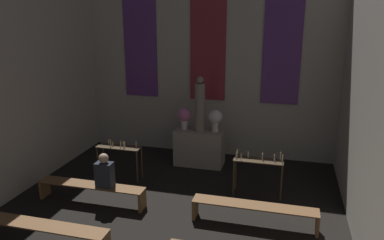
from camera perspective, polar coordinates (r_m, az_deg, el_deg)
wall_back at (r=10.61m, az=2.50°, el=8.17°), size 7.35×0.16×5.04m
altar at (r=10.17m, az=1.16°, el=-4.18°), size 1.30×0.67×0.97m
statue at (r=9.83m, az=1.19°, el=2.21°), size 0.27×0.27×1.45m
flower_vase_left at (r=10.01m, az=-1.17°, el=0.63°), size 0.36×0.36×0.59m
flower_vase_right at (r=9.82m, az=3.59°, el=0.29°), size 0.36×0.36×0.59m
candle_rack_left at (r=9.40m, az=-11.02°, el=-4.84°), size 1.10×0.36×1.03m
candle_rack_right at (r=8.55m, az=10.07°, el=-6.91°), size 1.10×0.36×1.04m
pew_third_left at (r=7.31m, az=-21.66°, el=-15.29°), size 2.41×0.36×0.43m
pew_back_left at (r=8.51m, az=-15.09°, el=-10.09°), size 2.41×0.36×0.43m
pew_back_right at (r=7.53m, az=9.44°, el=-13.33°), size 2.41×0.36×0.43m
person_seated at (r=8.17m, az=-13.19°, el=-7.72°), size 0.36×0.24×0.74m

